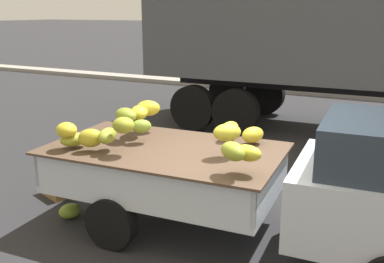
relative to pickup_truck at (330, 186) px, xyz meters
The scene contains 5 objects.
ground 1.28m from the pickup_truck, behind, with size 220.00×220.00×0.00m, color #28282B.
curb_strip 10.44m from the pickup_truck, 95.02° to the left, with size 80.00×0.80×0.16m, color gray.
pickup_truck is the anchor object (origin of this frame).
fallen_banana_bunch_near_tailgate 3.47m from the pickup_truck, behind, with size 0.31×0.24×0.20m, color olive.
produce_crate 4.11m from the pickup_truck, behind, with size 0.52×0.36×0.24m, color olive.
Camera 1 is at (1.58, -4.59, 2.77)m, focal length 40.88 mm.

